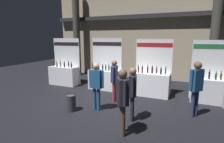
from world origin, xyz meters
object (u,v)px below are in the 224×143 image
exhibitor_booth_0 (64,73)px  visitor_6 (122,96)px  trash_bin (71,103)px  visitor_1 (96,83)px  exhibitor_booth_1 (105,77)px  visitor_3 (114,77)px  exhibitor_booth_3 (214,88)px  visitor_0 (133,90)px  visitor_4 (196,84)px  exhibitor_booth_2 (151,82)px

exhibitor_booth_0 → visitor_6: bearing=-37.5°
trash_bin → visitor_1: (0.80, 0.42, 0.72)m
exhibitor_booth_1 → visitor_3: size_ratio=1.51×
exhibitor_booth_3 → visitor_1: (-3.87, -2.43, 0.41)m
visitor_0 → visitor_4: size_ratio=0.92×
trash_bin → visitor_0: visitor_0 is taller
visitor_1 → visitor_3: visitor_1 is taller
exhibitor_booth_1 → exhibitor_booth_3: size_ratio=1.03×
visitor_4 → visitor_6: (-1.77, -1.94, -0.03)m
visitor_3 → visitor_4: visitor_4 is taller
trash_bin → visitor_6: visitor_6 is taller
exhibitor_booth_2 → visitor_6: exhibitor_booth_2 is taller
visitor_1 → visitor_4: 3.24m
visitor_3 → exhibitor_booth_2: bearing=-52.9°
exhibitor_booth_0 → exhibitor_booth_3: size_ratio=1.02×
exhibitor_booth_2 → trash_bin: bearing=-129.1°
exhibitor_booth_3 → visitor_1: exhibitor_booth_3 is taller
visitor_4 → trash_bin: bearing=147.3°
exhibitor_booth_0 → visitor_3: bearing=-21.0°
visitor_1 → visitor_6: size_ratio=0.95×
exhibitor_booth_0 → exhibitor_booth_2: 4.74m
exhibitor_booth_1 → exhibitor_booth_2: size_ratio=1.02×
exhibitor_booth_2 → trash_bin: exhibitor_booth_2 is taller
exhibitor_booth_0 → exhibitor_booth_3: (7.14, 0.03, -0.02)m
exhibitor_booth_0 → visitor_6: exhibitor_booth_0 is taller
exhibitor_booth_3 → trash_bin: 5.48m
visitor_0 → visitor_6: (0.00, -0.91, 0.07)m
trash_bin → visitor_0: size_ratio=0.35×
exhibitor_booth_1 → visitor_4: size_ratio=1.39×
visitor_3 → visitor_6: visitor_6 is taller
exhibitor_booth_3 → visitor_4: bearing=-113.3°
visitor_3 → visitor_4: size_ratio=0.93×
exhibitor_booth_3 → exhibitor_booth_0: bearing=-179.8°
exhibitor_booth_2 → visitor_6: 3.58m
exhibitor_booth_0 → visitor_3: size_ratio=1.49×
exhibitor_booth_0 → visitor_6: (4.66, -3.58, 0.44)m
visitor_6 → visitor_1: bearing=-164.2°
visitor_6 → exhibitor_booth_1: bearing=177.7°
exhibitor_booth_3 → visitor_6: (-2.49, -3.61, 0.46)m
exhibitor_booth_2 → visitor_4: exhibitor_booth_2 is taller
exhibitor_booth_0 → trash_bin: exhibitor_booth_0 is taller
visitor_1 → visitor_3: 1.08m
exhibitor_booth_1 → trash_bin: (0.07, -2.90, -0.32)m
exhibitor_booth_3 → exhibitor_booth_2: bearing=-178.6°
exhibitor_booth_2 → visitor_0: size_ratio=1.49×
exhibitor_booth_2 → exhibitor_booth_3: size_ratio=1.01×
visitor_6 → trash_bin: bearing=-143.0°
trash_bin → visitor_6: bearing=-19.2°
visitor_3 → exhibitor_booth_3: bearing=-79.2°
trash_bin → visitor_3: size_ratio=0.35×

